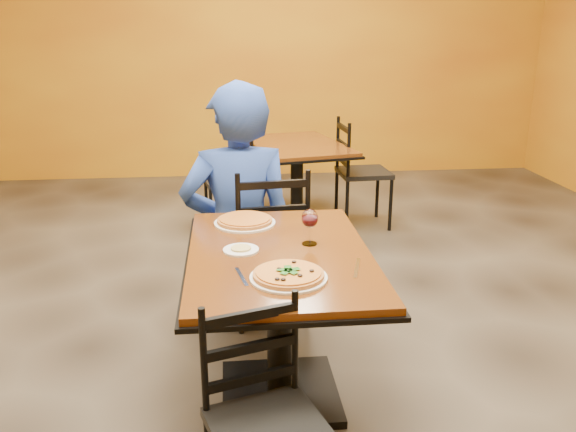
{
  "coord_description": "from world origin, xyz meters",
  "views": [
    {
      "loc": [
        -0.21,
        -2.94,
        1.7
      ],
      "look_at": [
        0.06,
        -0.3,
        0.85
      ],
      "focal_mm": 36.89,
      "sensor_mm": 36.0,
      "label": 1
    }
  ],
  "objects": [
    {
      "name": "floor",
      "position": [
        0.0,
        0.0,
        0.0
      ],
      "size": [
        7.0,
        8.0,
        0.01
      ],
      "primitive_type": "cube",
      "color": "black",
      "rests_on": "ground"
    },
    {
      "name": "wall_back",
      "position": [
        0.0,
        4.0,
        1.5
      ],
      "size": [
        7.0,
        0.01,
        3.0
      ],
      "primitive_type": "cube",
      "color": "gold",
      "rests_on": "ground"
    },
    {
      "name": "table_main",
      "position": [
        0.0,
        -0.5,
        0.56
      ],
      "size": [
        0.83,
        1.23,
        0.75
      ],
      "color": "#63370F",
      "rests_on": "floor"
    },
    {
      "name": "table_second",
      "position": [
        0.38,
        2.01,
        0.55
      ],
      "size": [
        0.97,
        1.25,
        0.75
      ],
      "rotation": [
        0.0,
        0.0,
        0.21
      ],
      "color": "#63370F",
      "rests_on": "floor"
    },
    {
      "name": "chair_main_near",
      "position": [
        -0.11,
        -1.28,
        0.41
      ],
      "size": [
        0.47,
        0.47,
        0.82
      ],
      "primitive_type": null,
      "rotation": [
        0.0,
        0.0,
        0.3
      ],
      "color": "black",
      "rests_on": "floor"
    },
    {
      "name": "chair_main_far",
      "position": [
        0.01,
        0.36,
        0.48
      ],
      "size": [
        0.47,
        0.47,
        0.95
      ],
      "primitive_type": null,
      "rotation": [
        0.0,
        0.0,
        3.25
      ],
      "color": "black",
      "rests_on": "floor"
    },
    {
      "name": "chair_second_left",
      "position": [
        -0.22,
        2.01,
        0.44
      ],
      "size": [
        0.45,
        0.45,
        0.87
      ],
      "primitive_type": null,
      "rotation": [
        0.0,
        0.0,
        -1.43
      ],
      "color": "black",
      "rests_on": "floor"
    },
    {
      "name": "chair_second_right",
      "position": [
        0.97,
        2.01,
        0.47
      ],
      "size": [
        0.45,
        0.45,
        0.95
      ],
      "primitive_type": null,
      "rotation": [
        0.0,
        0.0,
        1.62
      ],
      "color": "black",
      "rests_on": "floor"
    },
    {
      "name": "diner",
      "position": [
        -0.16,
        0.38,
        0.71
      ],
      "size": [
        0.72,
        0.5,
        1.43
      ],
      "primitive_type": "imported",
      "rotation": [
        0.0,
        0.0,
        3.23
      ],
      "color": "navy",
      "rests_on": "floor"
    },
    {
      "name": "plate_main",
      "position": [
        0.01,
        -0.8,
        0.76
      ],
      "size": [
        0.31,
        0.31,
        0.01
      ],
      "primitive_type": "cylinder",
      "color": "white",
      "rests_on": "table_main"
    },
    {
      "name": "pizza_main",
      "position": [
        0.01,
        -0.8,
        0.77
      ],
      "size": [
        0.28,
        0.28,
        0.02
      ],
      "primitive_type": "cylinder",
      "color": "#96230A",
      "rests_on": "plate_main"
    },
    {
      "name": "plate_far",
      "position": [
        -0.14,
        -0.1,
        0.76
      ],
      "size": [
        0.31,
        0.31,
        0.01
      ],
      "primitive_type": "cylinder",
      "color": "white",
      "rests_on": "table_main"
    },
    {
      "name": "pizza_far",
      "position": [
        -0.14,
        -0.1,
        0.77
      ],
      "size": [
        0.28,
        0.28,
        0.02
      ],
      "primitive_type": "cylinder",
      "color": "orange",
      "rests_on": "plate_far"
    },
    {
      "name": "side_plate",
      "position": [
        -0.17,
        -0.48,
        0.76
      ],
      "size": [
        0.16,
        0.16,
        0.01
      ],
      "primitive_type": "cylinder",
      "color": "white",
      "rests_on": "table_main"
    },
    {
      "name": "dip",
      "position": [
        -0.17,
        -0.48,
        0.76
      ],
      "size": [
        0.09,
        0.09,
        0.01
      ],
      "primitive_type": "cylinder",
      "color": "tan",
      "rests_on": "side_plate"
    },
    {
      "name": "wine_glass",
      "position": [
        0.15,
        -0.42,
        0.84
      ],
      "size": [
        0.08,
        0.08,
        0.18
      ],
      "primitive_type": null,
      "color": "white",
      "rests_on": "table_main"
    },
    {
      "name": "fork",
      "position": [
        -0.18,
        -0.76,
        0.75
      ],
      "size": [
        0.05,
        0.19,
        0.0
      ],
      "primitive_type": "cube",
      "rotation": [
        0.0,
        0.0,
        0.2
      ],
      "color": "silver",
      "rests_on": "table_main"
    },
    {
      "name": "knife",
      "position": [
        0.3,
        -0.72,
        0.75
      ],
      "size": [
        0.07,
        0.21,
        0.0
      ],
      "primitive_type": "cube",
      "rotation": [
        0.0,
        0.0,
        -0.28
      ],
      "color": "silver",
      "rests_on": "table_main"
    }
  ]
}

